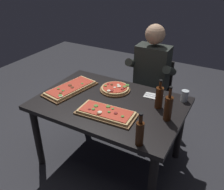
{
  "coord_description": "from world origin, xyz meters",
  "views": [
    {
      "loc": [
        0.99,
        -1.73,
        1.94
      ],
      "look_at": [
        0.0,
        0.05,
        0.79
      ],
      "focal_mm": 39.04,
      "sensor_mm": 36.0,
      "label": 1
    }
  ],
  "objects_px": {
    "oil_bottle_amber": "(168,108)",
    "diner_chair": "(152,91)",
    "dining_table": "(110,110)",
    "vinegar_bottle_green": "(140,132)",
    "tumbler_near_camera": "(185,96)",
    "pizza_rectangular_left": "(71,88)",
    "wine_bottle_dark": "(159,97)",
    "seated_diner": "(150,76)",
    "pizza_round_far": "(115,89)",
    "pizza_rectangular_front": "(106,113)"
  },
  "relations": [
    {
      "from": "wine_bottle_dark",
      "to": "pizza_rectangular_left",
      "type": "bearing_deg",
      "value": -172.29
    },
    {
      "from": "dining_table",
      "to": "vinegar_bottle_green",
      "type": "bearing_deg",
      "value": -40.52
    },
    {
      "from": "vinegar_bottle_green",
      "to": "pizza_rectangular_front",
      "type": "bearing_deg",
      "value": 152.33
    },
    {
      "from": "pizza_round_far",
      "to": "diner_chair",
      "type": "distance_m",
      "value": 0.71
    },
    {
      "from": "wine_bottle_dark",
      "to": "diner_chair",
      "type": "distance_m",
      "value": 0.87
    },
    {
      "from": "vinegar_bottle_green",
      "to": "seated_diner",
      "type": "distance_m",
      "value": 1.21
    },
    {
      "from": "pizza_round_far",
      "to": "vinegar_bottle_green",
      "type": "relative_size",
      "value": 1.16
    },
    {
      "from": "wine_bottle_dark",
      "to": "diner_chair",
      "type": "bearing_deg",
      "value": 113.37
    },
    {
      "from": "dining_table",
      "to": "pizza_rectangular_left",
      "type": "distance_m",
      "value": 0.49
    },
    {
      "from": "wine_bottle_dark",
      "to": "seated_diner",
      "type": "distance_m",
      "value": 0.69
    },
    {
      "from": "wine_bottle_dark",
      "to": "vinegar_bottle_green",
      "type": "height_order",
      "value": "wine_bottle_dark"
    },
    {
      "from": "pizza_rectangular_left",
      "to": "diner_chair",
      "type": "height_order",
      "value": "diner_chair"
    },
    {
      "from": "pizza_rectangular_left",
      "to": "pizza_rectangular_front",
      "type": "bearing_deg",
      "value": -21.24
    },
    {
      "from": "tumbler_near_camera",
      "to": "pizza_round_far",
      "type": "bearing_deg",
      "value": -168.35
    },
    {
      "from": "dining_table",
      "to": "diner_chair",
      "type": "relative_size",
      "value": 1.61
    },
    {
      "from": "pizza_rectangular_left",
      "to": "diner_chair",
      "type": "xyz_separation_m",
      "value": [
        0.6,
        0.85,
        -0.27
      ]
    },
    {
      "from": "wine_bottle_dark",
      "to": "seated_diner",
      "type": "bearing_deg",
      "value": 117.4
    },
    {
      "from": "oil_bottle_amber",
      "to": "diner_chair",
      "type": "xyz_separation_m",
      "value": [
        -0.44,
        0.87,
        -0.37
      ]
    },
    {
      "from": "dining_table",
      "to": "vinegar_bottle_green",
      "type": "height_order",
      "value": "vinegar_bottle_green"
    },
    {
      "from": "oil_bottle_amber",
      "to": "tumbler_near_camera",
      "type": "xyz_separation_m",
      "value": [
        0.05,
        0.38,
        -0.06
      ]
    },
    {
      "from": "diner_chair",
      "to": "pizza_rectangular_front",
      "type": "bearing_deg",
      "value": -92.43
    },
    {
      "from": "tumbler_near_camera",
      "to": "dining_table",
      "type": "bearing_deg",
      "value": -149.19
    },
    {
      "from": "wine_bottle_dark",
      "to": "seated_diner",
      "type": "xyz_separation_m",
      "value": [
        -0.31,
        0.6,
        -0.11
      ]
    },
    {
      "from": "pizza_rectangular_front",
      "to": "pizza_rectangular_left",
      "type": "xyz_separation_m",
      "value": [
        -0.55,
        0.22,
        -0.0
      ]
    },
    {
      "from": "seated_diner",
      "to": "wine_bottle_dark",
      "type": "bearing_deg",
      "value": -62.6
    },
    {
      "from": "dining_table",
      "to": "pizza_rectangular_front",
      "type": "distance_m",
      "value": 0.25
    },
    {
      "from": "pizza_round_far",
      "to": "diner_chair",
      "type": "relative_size",
      "value": 0.36
    },
    {
      "from": "dining_table",
      "to": "seated_diner",
      "type": "distance_m",
      "value": 0.75
    },
    {
      "from": "pizza_rectangular_front",
      "to": "diner_chair",
      "type": "distance_m",
      "value": 1.1
    },
    {
      "from": "diner_chair",
      "to": "dining_table",
      "type": "bearing_deg",
      "value": -98.51
    },
    {
      "from": "vinegar_bottle_green",
      "to": "oil_bottle_amber",
      "type": "bearing_deg",
      "value": 78.82
    },
    {
      "from": "wine_bottle_dark",
      "to": "vinegar_bottle_green",
      "type": "xyz_separation_m",
      "value": [
        0.05,
        -0.55,
        -0.0
      ]
    },
    {
      "from": "oil_bottle_amber",
      "to": "pizza_rectangular_left",
      "type": "bearing_deg",
      "value": 178.68
    },
    {
      "from": "pizza_round_far",
      "to": "seated_diner",
      "type": "relative_size",
      "value": 0.24
    },
    {
      "from": "pizza_round_far",
      "to": "diner_chair",
      "type": "bearing_deg",
      "value": 73.09
    },
    {
      "from": "seated_diner",
      "to": "vinegar_bottle_green",
      "type": "bearing_deg",
      "value": -72.58
    },
    {
      "from": "vinegar_bottle_green",
      "to": "seated_diner",
      "type": "bearing_deg",
      "value": 107.42
    },
    {
      "from": "tumbler_near_camera",
      "to": "diner_chair",
      "type": "distance_m",
      "value": 0.76
    },
    {
      "from": "dining_table",
      "to": "vinegar_bottle_green",
      "type": "distance_m",
      "value": 0.68
    },
    {
      "from": "pizza_rectangular_front",
      "to": "seated_diner",
      "type": "distance_m",
      "value": 0.94
    },
    {
      "from": "dining_table",
      "to": "pizza_round_far",
      "type": "height_order",
      "value": "pizza_round_far"
    },
    {
      "from": "pizza_round_far",
      "to": "diner_chair",
      "type": "xyz_separation_m",
      "value": [
        0.19,
        0.63,
        -0.27
      ]
    },
    {
      "from": "pizza_rectangular_left",
      "to": "oil_bottle_amber",
      "type": "height_order",
      "value": "oil_bottle_amber"
    },
    {
      "from": "diner_chair",
      "to": "seated_diner",
      "type": "xyz_separation_m",
      "value": [
        -0.0,
        -0.12,
        0.26
      ]
    },
    {
      "from": "vinegar_bottle_green",
      "to": "tumbler_near_camera",
      "type": "bearing_deg",
      "value": 80.89
    },
    {
      "from": "pizza_rectangular_left",
      "to": "wine_bottle_dark",
      "type": "bearing_deg",
      "value": 7.71
    },
    {
      "from": "oil_bottle_amber",
      "to": "diner_chair",
      "type": "bearing_deg",
      "value": 116.96
    },
    {
      "from": "dining_table",
      "to": "wine_bottle_dark",
      "type": "xyz_separation_m",
      "value": [
        0.44,
        0.13,
        0.2
      ]
    },
    {
      "from": "pizza_round_far",
      "to": "wine_bottle_dark",
      "type": "bearing_deg",
      "value": -10.64
    },
    {
      "from": "wine_bottle_dark",
      "to": "tumbler_near_camera",
      "type": "distance_m",
      "value": 0.3
    }
  ]
}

